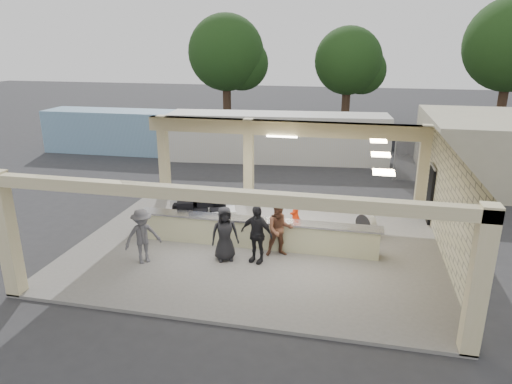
% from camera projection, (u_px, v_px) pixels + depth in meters
% --- Properties ---
extents(ground, '(120.00, 120.00, 0.00)m').
position_uv_depth(ground, '(259.00, 243.00, 15.88)').
color(ground, '#2A2A2D').
rests_on(ground, ground).
extents(pavilion, '(12.01, 10.00, 3.55)m').
position_uv_depth(pavilion, '(269.00, 201.00, 16.03)').
color(pavilion, slate).
rests_on(pavilion, ground).
extents(baggage_counter, '(8.20, 0.58, 0.98)m').
position_uv_depth(baggage_counter, '(256.00, 233.00, 15.23)').
color(baggage_counter, '#BFBC8E').
rests_on(baggage_counter, pavilion).
extents(luggage_cart, '(2.78, 2.18, 1.42)m').
position_uv_depth(luggage_cart, '(201.00, 210.00, 16.55)').
color(luggage_cart, silver).
rests_on(luggage_cart, pavilion).
extents(drum_fan, '(0.76, 0.75, 0.89)m').
position_uv_depth(drum_fan, '(366.00, 224.00, 16.00)').
color(drum_fan, silver).
rests_on(drum_fan, pavilion).
extents(baggage_handler, '(0.35, 0.60, 1.61)m').
position_uv_depth(baggage_handler, '(295.00, 216.00, 15.80)').
color(baggage_handler, '#FF340D').
rests_on(baggage_handler, pavilion).
extents(passenger_a, '(0.95, 0.66, 1.80)m').
position_uv_depth(passenger_a, '(280.00, 229.00, 14.46)').
color(passenger_a, brown).
rests_on(passenger_a, pavilion).
extents(passenger_b, '(1.15, 0.69, 1.85)m').
position_uv_depth(passenger_b, '(257.00, 234.00, 14.04)').
color(passenger_b, black).
rests_on(passenger_b, pavilion).
extents(passenger_c, '(1.11, 1.05, 1.75)m').
position_uv_depth(passenger_c, '(143.00, 236.00, 14.00)').
color(passenger_c, '#4E4D52').
rests_on(passenger_c, pavilion).
extents(passenger_d, '(0.93, 0.68, 1.75)m').
position_uv_depth(passenger_d, '(225.00, 234.00, 14.19)').
color(passenger_d, black).
rests_on(passenger_d, pavilion).
extents(car_white_a, '(4.95, 3.04, 1.32)m').
position_uv_depth(car_white_a, '(465.00, 151.00, 26.50)').
color(car_white_a, white).
rests_on(car_white_a, ground).
extents(car_dark, '(4.17, 3.23, 1.33)m').
position_uv_depth(car_dark, '(426.00, 147.00, 27.42)').
color(car_dark, black).
rests_on(car_dark, ground).
extents(container_white, '(12.84, 3.74, 2.74)m').
position_uv_depth(container_white, '(277.00, 137.00, 26.68)').
color(container_white, beige).
rests_on(container_white, ground).
extents(container_blue, '(10.10, 2.64, 2.61)m').
position_uv_depth(container_blue, '(125.00, 131.00, 28.70)').
color(container_blue, '#789EC0').
rests_on(container_blue, ground).
extents(tree_left, '(6.60, 6.30, 9.00)m').
position_uv_depth(tree_left, '(230.00, 56.00, 38.12)').
color(tree_left, '#382619').
rests_on(tree_left, ground).
extents(tree_mid, '(6.00, 5.60, 8.00)m').
position_uv_depth(tree_mid, '(352.00, 64.00, 38.12)').
color(tree_mid, '#382619').
rests_on(tree_mid, ground).
extents(adjacent_building, '(6.00, 8.00, 3.20)m').
position_uv_depth(adjacent_building, '(488.00, 149.00, 22.70)').
color(adjacent_building, '#B8B192').
rests_on(adjacent_building, ground).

